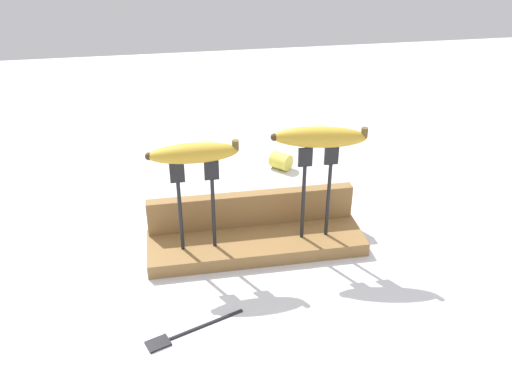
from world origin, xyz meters
TOP-DOWN VIEW (x-y plane):
  - ground_plane at (0.00, 0.00)m, footprint 3.00×3.00m
  - wooden_board at (0.00, 0.00)m, footprint 0.42×0.13m
  - board_backstop at (0.00, 0.05)m, footprint 0.41×0.02m
  - fork_stand_left at (-0.11, -0.01)m, footprint 0.09×0.01m
  - fork_stand_right at (0.11, -0.01)m, footprint 0.07×0.01m
  - banana_raised_left at (-0.11, -0.01)m, footprint 0.16×0.04m
  - banana_raised_right at (0.11, -0.01)m, footprint 0.17×0.07m
  - fork_fallen_near at (-0.16, -0.21)m, footprint 0.16×0.08m
  - banana_chunk_near at (0.12, 0.34)m, footprint 0.06×0.06m

SIDE VIEW (x-z plane):
  - ground_plane at x=0.00m, z-range 0.00..0.00m
  - fork_fallen_near at x=-0.16m, z-range 0.00..0.01m
  - wooden_board at x=0.00m, z-range 0.00..0.03m
  - banana_chunk_near at x=0.12m, z-range 0.00..0.04m
  - board_backstop at x=0.00m, z-range 0.03..0.10m
  - fork_stand_left at x=-0.11m, z-range 0.04..0.22m
  - fork_stand_right at x=0.11m, z-range 0.05..0.23m
  - banana_raised_left at x=-0.11m, z-range 0.20..0.24m
  - banana_raised_right at x=0.11m, z-range 0.22..0.25m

